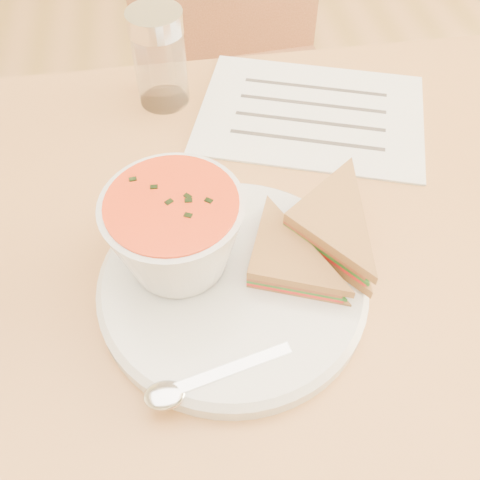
{
  "coord_description": "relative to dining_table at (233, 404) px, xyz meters",
  "views": [
    {
      "loc": [
        -0.04,
        -0.31,
        1.18
      ],
      "look_at": [
        0.01,
        -0.01,
        0.8
      ],
      "focal_mm": 40.0,
      "sensor_mm": 36.0,
      "label": 1
    }
  ],
  "objects": [
    {
      "name": "floor",
      "position": [
        0.0,
        0.0,
        -0.38
      ],
      "size": [
        5.0,
        6.0,
        0.01
      ],
      "primitive_type": "cube",
      "color": "olive",
      "rests_on": "ground"
    },
    {
      "name": "dining_table",
      "position": [
        0.0,
        0.0,
        0.0
      ],
      "size": [
        1.0,
        0.7,
        0.75
      ],
      "primitive_type": null,
      "color": "#A46533",
      "rests_on": "floor"
    },
    {
      "name": "chair_far",
      "position": [
        0.12,
        0.61,
        0.09
      ],
      "size": [
        0.45,
        0.45,
        0.94
      ],
      "primitive_type": null,
      "rotation": [
        0.0,
        0.0,
        3.22
      ],
      "color": "brown",
      "rests_on": "floor"
    },
    {
      "name": "plate",
      "position": [
        -0.0,
        -0.03,
        0.38
      ],
      "size": [
        0.32,
        0.32,
        0.02
      ],
      "primitive_type": null,
      "rotation": [
        0.0,
        0.0,
        -0.31
      ],
      "color": "silver",
      "rests_on": "dining_table"
    },
    {
      "name": "soup_bowl",
      "position": [
        -0.05,
        -0.01,
        0.43
      ],
      "size": [
        0.15,
        0.15,
        0.09
      ],
      "primitive_type": null,
      "rotation": [
        0.0,
        0.0,
        0.28
      ],
      "color": "silver",
      "rests_on": "plate"
    },
    {
      "name": "sandwich_half_a",
      "position": [
        0.01,
        -0.05,
        0.41
      ],
      "size": [
        0.12,
        0.12,
        0.03
      ],
      "primitive_type": null,
      "rotation": [
        0.0,
        0.0,
        -0.38
      ],
      "color": "olive",
      "rests_on": "plate"
    },
    {
      "name": "sandwich_half_b",
      "position": [
        0.05,
        0.0,
        0.42
      ],
      "size": [
        0.15,
        0.15,
        0.03
      ],
      "primitive_type": null,
      "rotation": [
        0.0,
        0.0,
        -0.92
      ],
      "color": "olive",
      "rests_on": "plate"
    },
    {
      "name": "spoon",
      "position": [
        -0.02,
        -0.12,
        0.4
      ],
      "size": [
        0.17,
        0.07,
        0.01
      ],
      "primitive_type": null,
      "rotation": [
        0.0,
        0.0,
        0.24
      ],
      "color": "silver",
      "rests_on": "plate"
    },
    {
      "name": "paper_menu",
      "position": [
        0.13,
        0.21,
        0.38
      ],
      "size": [
        0.33,
        0.28,
        0.0
      ],
      "primitive_type": null,
      "rotation": [
        0.0,
        0.0,
        -0.34
      ],
      "color": "silver",
      "rests_on": "dining_table"
    },
    {
      "name": "condiment_shaker",
      "position": [
        -0.05,
        0.27,
        0.43
      ],
      "size": [
        0.08,
        0.08,
        0.12
      ],
      "primitive_type": null,
      "rotation": [
        0.0,
        0.0,
        0.18
      ],
      "color": "silver",
      "rests_on": "dining_table"
    }
  ]
}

